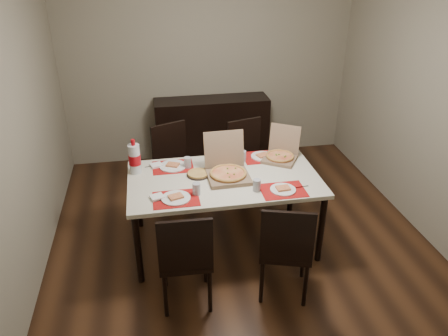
# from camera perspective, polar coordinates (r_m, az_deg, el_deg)

# --- Properties ---
(ground) EXTENTS (3.80, 4.00, 0.02)m
(ground) POSITION_cam_1_polar(r_m,az_deg,el_deg) (4.63, 1.92, -8.88)
(ground) COLOR #3E2313
(ground) RESTS_ON ground
(room_walls) EXTENTS (3.84, 4.02, 2.62)m
(room_walls) POSITION_cam_1_polar(r_m,az_deg,el_deg) (4.27, 1.06, 13.94)
(room_walls) COLOR gray
(room_walls) RESTS_ON ground
(sideboard) EXTENTS (1.50, 0.40, 0.90)m
(sideboard) POSITION_cam_1_polar(r_m,az_deg,el_deg) (5.94, -1.58, 4.87)
(sideboard) COLOR black
(sideboard) RESTS_ON ground
(dining_table) EXTENTS (1.80, 1.00, 0.75)m
(dining_table) POSITION_cam_1_polar(r_m,az_deg,el_deg) (4.16, -0.00, -2.03)
(dining_table) COLOR beige
(dining_table) RESTS_ON ground
(chair_near_left) EXTENTS (0.44, 0.44, 0.93)m
(chair_near_left) POSITION_cam_1_polar(r_m,az_deg,el_deg) (3.55, -5.06, -11.37)
(chair_near_left) COLOR black
(chair_near_left) RESTS_ON ground
(chair_near_right) EXTENTS (0.52, 0.52, 0.93)m
(chair_near_right) POSITION_cam_1_polar(r_m,az_deg,el_deg) (3.66, 8.05, -10.20)
(chair_near_right) COLOR black
(chair_near_right) RESTS_ON ground
(chair_far_left) EXTENTS (0.54, 0.54, 0.93)m
(chair_far_left) POSITION_cam_1_polar(r_m,az_deg,el_deg) (5.00, -6.51, 0.90)
(chair_far_left) COLOR black
(chair_far_left) RESTS_ON ground
(chair_far_right) EXTENTS (0.51, 0.51, 0.93)m
(chair_far_right) POSITION_cam_1_polar(r_m,az_deg,el_deg) (5.08, 3.17, 1.51)
(chair_far_right) COLOR black
(chair_far_right) RESTS_ON ground
(setting_near_left) EXTENTS (0.45, 0.30, 0.11)m
(setting_near_left) POSITION_cam_1_polar(r_m,az_deg,el_deg) (3.82, -5.89, -3.62)
(setting_near_left) COLOR #B00B0C
(setting_near_left) RESTS_ON dining_table
(setting_near_right) EXTENTS (0.52, 0.30, 0.11)m
(setting_near_right) POSITION_cam_1_polar(r_m,az_deg,el_deg) (3.93, 6.74, -2.65)
(setting_near_right) COLOR #B00B0C
(setting_near_right) RESTS_ON dining_table
(setting_far_left) EXTENTS (0.47, 0.30, 0.11)m
(setting_far_left) POSITION_cam_1_polar(r_m,az_deg,el_deg) (4.34, -6.47, 0.37)
(setting_far_left) COLOR #B00B0C
(setting_far_left) RESTS_ON dining_table
(setting_far_right) EXTENTS (0.49, 0.30, 0.11)m
(setting_far_right) POSITION_cam_1_polar(r_m,az_deg,el_deg) (4.50, 4.37, 1.53)
(setting_far_right) COLOR #B00B0C
(setting_far_right) RESTS_ON dining_table
(napkin_loose) EXTENTS (0.15, 0.16, 0.02)m
(napkin_loose) POSITION_cam_1_polar(r_m,az_deg,el_deg) (4.12, -0.00, -1.18)
(napkin_loose) COLOR white
(napkin_loose) RESTS_ON dining_table
(pizza_box_center) EXTENTS (0.40, 0.44, 0.39)m
(pizza_box_center) POSITION_cam_1_polar(r_m,az_deg,el_deg) (4.12, 0.45, -0.38)
(pizza_box_center) COLOR brown
(pizza_box_center) RESTS_ON dining_table
(pizza_box_right) EXTENTS (0.45, 0.47, 0.32)m
(pizza_box_right) POSITION_cam_1_polar(r_m,az_deg,el_deg) (4.50, 7.43, 1.81)
(pizza_box_right) COLOR brown
(pizza_box_right) RESTS_ON dining_table
(faina_plate) EXTENTS (0.22, 0.22, 0.03)m
(faina_plate) POSITION_cam_1_polar(r_m,az_deg,el_deg) (4.17, -3.38, -0.78)
(faina_plate) COLOR black
(faina_plate) RESTS_ON dining_table
(dip_bowl) EXTENTS (0.12, 0.12, 0.03)m
(dip_bowl) POSITION_cam_1_polar(r_m,az_deg,el_deg) (4.31, 1.75, 0.29)
(dip_bowl) COLOR white
(dip_bowl) RESTS_ON dining_table
(soda_bottle) EXTENTS (0.12, 0.12, 0.34)m
(soda_bottle) POSITION_cam_1_polar(r_m,az_deg,el_deg) (4.24, -11.59, 1.19)
(soda_bottle) COLOR silver
(soda_bottle) RESTS_ON dining_table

